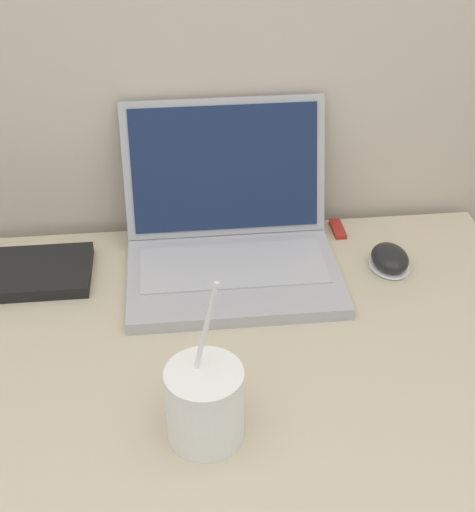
# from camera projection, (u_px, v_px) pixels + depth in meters

# --- Properties ---
(laptop) EXTENTS (0.34, 0.30, 0.24)m
(laptop) POSITION_uv_depth(u_px,v_px,m) (230.00, 235.00, 1.17)
(laptop) COLOR #ADADB2
(laptop) RESTS_ON desk
(drink_cup) EXTENTS (0.10, 0.10, 0.22)m
(drink_cup) POSITION_uv_depth(u_px,v_px,m) (205.00, 402.00, 0.86)
(drink_cup) COLOR white
(drink_cup) RESTS_ON desk
(computer_mouse) EXTENTS (0.07, 0.09, 0.03)m
(computer_mouse) POSITION_uv_depth(u_px,v_px,m) (390.00, 259.00, 1.18)
(computer_mouse) COLOR white
(computer_mouse) RESTS_ON desk
(usb_stick) EXTENTS (0.02, 0.06, 0.01)m
(usb_stick) POSITION_uv_depth(u_px,v_px,m) (338.00, 229.00, 1.28)
(usb_stick) COLOR #B2261E
(usb_stick) RESTS_ON desk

